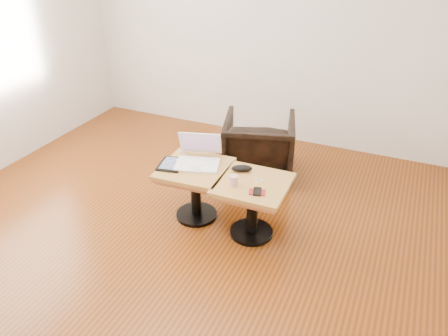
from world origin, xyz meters
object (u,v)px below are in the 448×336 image
at_px(striped_cup, 234,181).
at_px(armchair, 259,147).
at_px(laptop, 198,157).
at_px(side_table_left, 195,180).
at_px(side_table_right, 253,196).

height_order(striped_cup, armchair, armchair).
distance_m(laptop, striped_cup, 0.48).
xyz_separation_m(side_table_left, laptop, (-0.00, 0.08, 0.18)).
bearing_deg(side_table_right, striped_cup, -141.71).
bearing_deg(laptop, armchair, 56.35).
bearing_deg(armchair, laptop, 56.92).
xyz_separation_m(side_table_right, armchair, (-0.30, 0.97, -0.06)).
height_order(laptop, armchair, laptop).
bearing_deg(armchair, striped_cup, 82.32).
xyz_separation_m(side_table_left, side_table_right, (0.54, -0.04, 0.00)).
xyz_separation_m(side_table_right, striped_cup, (-0.13, -0.10, 0.17)).
distance_m(side_table_left, laptop, 0.19).
height_order(side_table_left, striped_cup, striped_cup).
relative_size(side_table_right, laptop, 1.25).
distance_m(side_table_left, striped_cup, 0.47).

